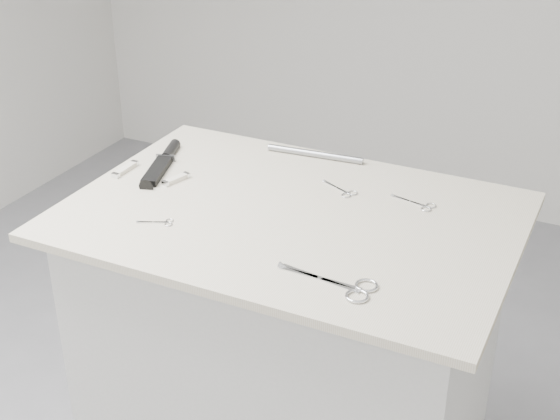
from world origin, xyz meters
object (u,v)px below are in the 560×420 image
at_px(embroidery_scissors_b, 343,191).
at_px(pocket_knife_a, 125,169).
at_px(plinth, 289,377).
at_px(sheathed_knife, 163,161).
at_px(embroidery_scissors_a, 420,205).
at_px(pocket_knife_b, 176,179).
at_px(metal_rail, 315,154).
at_px(large_shears, 347,286).
at_px(tiny_scissors, 160,222).

xyz_separation_m(embroidery_scissors_b, pocket_knife_a, (-0.53, -0.13, 0.00)).
distance_m(plinth, sheathed_knife, 0.63).
xyz_separation_m(embroidery_scissors_a, pocket_knife_b, (-0.57, -0.13, 0.00)).
bearing_deg(embroidery_scissors_b, pocket_knife_a, -140.32).
bearing_deg(plinth, embroidery_scissors_b, 65.65).
bearing_deg(embroidery_scissors_b, metal_rail, 158.10).
height_order(plinth, sheathed_knife, sheathed_knife).
height_order(pocket_knife_a, pocket_knife_b, pocket_knife_a).
height_order(plinth, large_shears, large_shears).
bearing_deg(large_shears, sheathed_knife, 157.40).
relative_size(sheathed_knife, metal_rail, 0.97).
xyz_separation_m(pocket_knife_a, metal_rail, (0.39, 0.29, 0.00)).
height_order(embroidery_scissors_a, pocket_knife_b, pocket_knife_b).
height_order(sheathed_knife, pocket_knife_a, sheathed_knife).
bearing_deg(sheathed_knife, embroidery_scissors_b, -100.95).
relative_size(embroidery_scissors_a, embroidery_scissors_b, 1.08).
height_order(sheathed_knife, pocket_knife_b, sheathed_knife).
bearing_deg(large_shears, embroidery_scissors_a, 91.04).
xyz_separation_m(plinth, large_shears, (0.22, -0.23, 0.47)).
bearing_deg(sheathed_knife, tiny_scissors, -165.32).
bearing_deg(large_shears, tiny_scissors, 177.35).
xyz_separation_m(embroidery_scissors_b, metal_rail, (-0.14, 0.16, 0.01)).
bearing_deg(tiny_scissors, plinth, 11.25).
xyz_separation_m(embroidery_scissors_b, sheathed_knife, (-0.47, -0.05, 0.01)).
relative_size(large_shears, embroidery_scissors_b, 1.98).
bearing_deg(embroidery_scissors_a, pocket_knife_a, -155.90).
relative_size(embroidery_scissors_b, pocket_knife_a, 1.09).
bearing_deg(pocket_knife_b, pocket_knife_a, 109.45).
xyz_separation_m(embroidery_scissors_a, sheathed_knife, (-0.65, -0.06, 0.01)).
distance_m(plinth, pocket_knife_b, 0.57).
relative_size(large_shears, pocket_knife_b, 2.58).
distance_m(plinth, pocket_knife_a, 0.66).
height_order(embroidery_scissors_b, pocket_knife_b, pocket_knife_b).
bearing_deg(pocket_knife_b, metal_rail, -24.08).
bearing_deg(metal_rail, pocket_knife_a, -143.86).
distance_m(large_shears, metal_rail, 0.61).
distance_m(tiny_scissors, pocket_knife_b, 0.21).
height_order(plinth, pocket_knife_b, pocket_knife_b).
xyz_separation_m(large_shears, embroidery_scissors_b, (-0.16, 0.38, -0.00)).
distance_m(sheathed_knife, pocket_knife_b, 0.11).
height_order(tiny_scissors, metal_rail, metal_rail).
relative_size(embroidery_scissors_a, metal_rail, 0.43).
bearing_deg(plinth, sheathed_knife, 166.37).
bearing_deg(pocket_knife_a, sheathed_knife, -39.61).
relative_size(embroidery_scissors_b, tiny_scissors, 1.29).
xyz_separation_m(embroidery_scissors_a, metal_rail, (-0.32, 0.15, 0.01)).
xyz_separation_m(tiny_scissors, pocket_knife_b, (-0.08, 0.19, 0.00)).
bearing_deg(pocket_knife_a, plinth, -92.85).
relative_size(tiny_scissors, sheathed_knife, 0.32).
height_order(embroidery_scissors_a, metal_rail, metal_rail).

